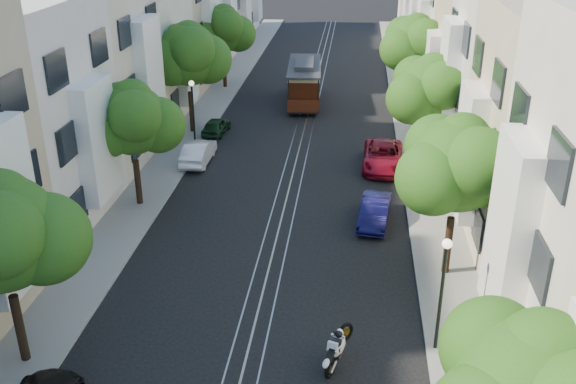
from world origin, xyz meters
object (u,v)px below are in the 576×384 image
(tree_e_b, at_px, (459,167))
(lamp_east, at_px, (443,279))
(parked_car_e_far, at_px, (383,156))
(cable_car, at_px, (304,80))
(parked_car_w_mid, at_px, (198,152))
(tree_w_d, at_px, (224,31))
(tree_w_b, at_px, (133,121))
(tree_e_d, at_px, (415,44))
(tree_w_a, at_px, (2,236))
(tree_e_c, at_px, (431,91))
(parked_car_e_mid, at_px, (375,211))
(lamp_west, at_px, (193,104))
(sportbike_rider, at_px, (337,347))
(tree_w_c, at_px, (189,56))
(parked_car_w_far, at_px, (216,126))

(tree_e_b, relative_size, lamp_east, 1.61)
(tree_e_b, relative_size, parked_car_e_far, 1.38)
(cable_car, distance_m, parked_car_w_mid, 13.69)
(tree_w_d, bearing_deg, tree_w_b, -90.00)
(parked_car_w_mid, bearing_deg, tree_e_d, -138.66)
(tree_w_a, relative_size, tree_w_b, 1.07)
(tree_e_c, xyz_separation_m, tree_w_d, (-14.40, 16.00, 0.00))
(tree_w_a, relative_size, parked_car_e_mid, 1.81)
(tree_e_c, relative_size, parked_car_w_mid, 1.69)
(tree_e_d, bearing_deg, tree_e_b, -90.00)
(tree_e_c, xyz_separation_m, lamp_west, (-13.56, 2.02, -1.75))
(lamp_west, relative_size, sportbike_rider, 2.25)
(lamp_east, bearing_deg, parked_car_e_mid, 101.59)
(parked_car_e_mid, bearing_deg, lamp_west, 147.54)
(tree_w_c, relative_size, tree_w_d, 1.09)
(tree_w_a, height_order, tree_w_d, tree_w_a)
(tree_w_a, xyz_separation_m, parked_car_e_far, (12.14, 18.30, -4.06))
(lamp_west, xyz_separation_m, sportbike_rider, (9.30, -19.11, -2.11))
(lamp_west, height_order, parked_car_w_far, lamp_west)
(tree_w_b, bearing_deg, tree_e_d, 49.73)
(tree_e_b, bearing_deg, tree_w_d, 118.07)
(sportbike_rider, relative_size, parked_car_e_mid, 0.50)
(parked_car_w_mid, bearing_deg, lamp_west, -70.79)
(lamp_west, height_order, parked_car_w_mid, lamp_west)
(tree_w_a, relative_size, parked_car_w_far, 2.10)
(tree_w_a, bearing_deg, parked_car_e_mid, 44.37)
(tree_e_d, relative_size, cable_car, 0.89)
(cable_car, xyz_separation_m, parked_car_w_mid, (-5.10, -12.66, -1.08))
(tree_w_a, distance_m, tree_w_d, 34.00)
(lamp_east, xyz_separation_m, parked_car_w_mid, (-11.90, 15.92, -2.21))
(tree_w_b, xyz_separation_m, tree_w_d, (0.00, 22.00, 0.20))
(tree_w_d, bearing_deg, tree_w_c, -90.00)
(cable_car, bearing_deg, parked_car_w_far, -126.99)
(cable_car, bearing_deg, tree_e_d, -15.00)
(parked_car_e_mid, bearing_deg, tree_e_c, 73.69)
(tree_w_a, distance_m, parked_car_w_mid, 18.47)
(tree_e_b, xyz_separation_m, cable_car, (-7.76, 23.60, -3.01))
(tree_e_d, height_order, parked_car_e_mid, tree_e_d)
(lamp_east, xyz_separation_m, sportbike_rider, (-3.30, -1.11, -2.11))
(lamp_east, height_order, parked_car_e_mid, lamp_east)
(tree_e_b, relative_size, lamp_west, 1.61)
(sportbike_rider, bearing_deg, parked_car_e_far, 103.78)
(tree_w_d, bearing_deg, lamp_west, -86.56)
(tree_w_b, relative_size, tree_w_c, 0.88)
(lamp_east, bearing_deg, parked_car_e_far, 94.58)
(tree_w_b, distance_m, parked_car_e_far, 14.17)
(parked_car_e_far, bearing_deg, tree_w_a, -121.16)
(parked_car_e_mid, relative_size, parked_car_e_far, 0.76)
(tree_w_b, relative_size, tree_w_d, 0.96)
(lamp_east, bearing_deg, tree_w_a, -171.43)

